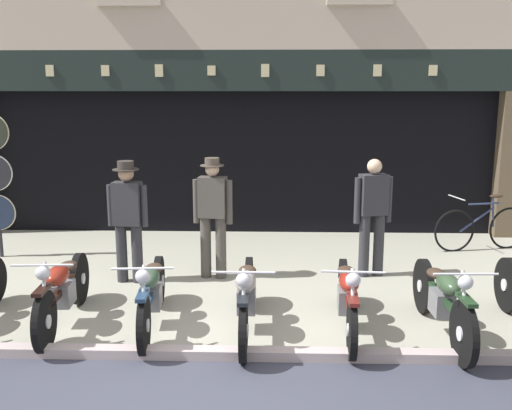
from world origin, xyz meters
TOP-DOWN VIEW (x-y plane):
  - shop_facade at (0.00, 7.00)m, footprint 10.39×4.42m
  - motorcycle_left at (-1.76, 0.84)m, footprint 0.62×2.01m
  - motorcycle_center_left at (-0.75, 0.82)m, footprint 0.62×2.01m
  - motorcycle_center at (0.32, 0.73)m, footprint 0.62×2.07m
  - motorcycle_center_right at (1.42, 0.79)m, footprint 0.62×2.01m
  - motorcycle_right at (2.43, 0.67)m, footprint 0.62×2.03m
  - salesman_left at (-1.38, 2.39)m, footprint 0.56×0.36m
  - shopkeeper_center at (-0.24, 2.60)m, footprint 0.56×0.33m
  - salesman_right at (2.01, 2.76)m, footprint 0.55×0.30m
  - advert_board_near at (2.32, 5.40)m, footprint 0.83×0.03m
  - leaning_bicycle at (4.09, 4.20)m, footprint 1.68×0.57m

SIDE VIEW (x-z plane):
  - leaning_bicycle at x=4.09m, z-range -0.10..0.85m
  - motorcycle_center_right at x=1.42m, z-range -0.04..0.86m
  - motorcycle_center_left at x=-0.75m, z-range -0.04..0.86m
  - motorcycle_center at x=0.32m, z-range -0.03..0.87m
  - motorcycle_left at x=-1.76m, z-range -0.03..0.88m
  - motorcycle_right at x=2.43m, z-range -0.03..0.89m
  - salesman_right at x=2.01m, z-range 0.09..1.78m
  - salesman_left at x=-1.38m, z-range 0.10..1.79m
  - shopkeeper_center at x=-0.24m, z-range 0.09..1.81m
  - advert_board_near at x=2.32m, z-range 1.23..2.16m
  - shop_facade at x=0.00m, z-range -1.48..4.94m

